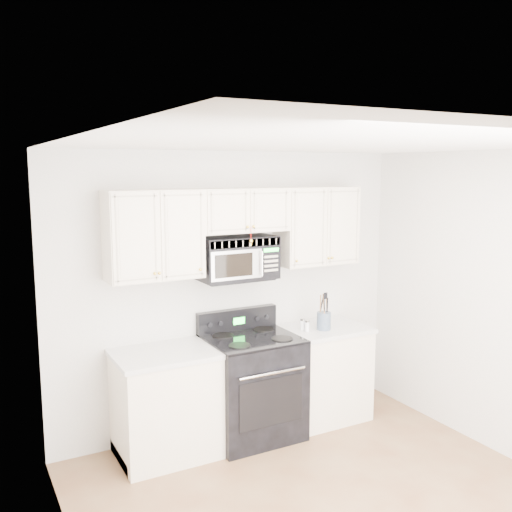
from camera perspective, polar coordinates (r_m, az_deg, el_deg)
room at (r=3.94m, az=9.10°, el=-8.19°), size 3.51×3.51×2.61m
base_cabinet_left at (r=5.09m, az=-9.00°, el=-14.71°), size 0.86×0.65×0.92m
base_cabinet_right at (r=5.77m, az=6.49°, el=-11.78°), size 0.86×0.65×0.92m
range at (r=5.34m, az=-0.41°, el=-12.76°), size 0.81×0.73×1.13m
upper_cabinets at (r=5.15m, az=-1.51°, el=3.06°), size 2.44×0.37×0.75m
microwave at (r=5.15m, az=-1.85°, el=-0.19°), size 0.70×0.40×0.39m
utensil_crock at (r=5.51m, az=6.79°, el=-6.37°), size 0.13×0.13×0.36m
shaker_salt at (r=5.44m, az=5.13°, el=-6.96°), size 0.05×0.05×0.11m
shaker_pepper at (r=5.48m, az=4.67°, el=-6.81°), size 0.05×0.05×0.11m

